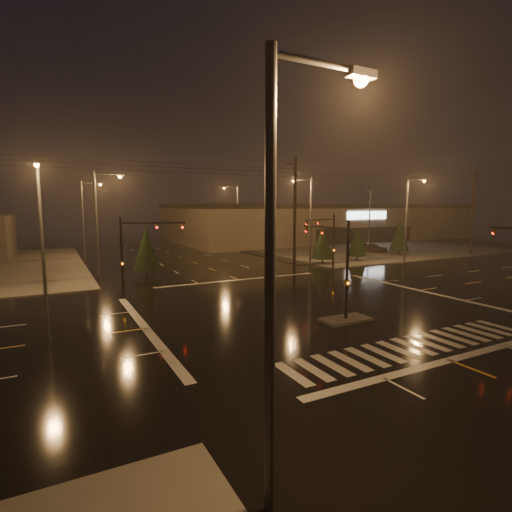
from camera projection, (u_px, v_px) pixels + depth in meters
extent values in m
plane|color=black|center=(307.00, 306.00, 27.47)|extent=(140.00, 140.00, 0.00)
cube|color=#4E4B45|center=(352.00, 246.00, 67.62)|extent=(36.00, 36.00, 0.12)
cube|color=#4E4B45|center=(346.00, 319.00, 23.94)|extent=(3.00, 1.60, 0.15)
cube|color=beige|center=(413.00, 346.00, 19.55)|extent=(15.00, 2.60, 0.01)
cube|color=beige|center=(449.00, 360.00, 17.79)|extent=(16.00, 0.50, 0.01)
cube|color=beige|center=(239.00, 280.00, 37.14)|extent=(16.00, 0.50, 0.01)
cube|color=black|center=(382.00, 246.00, 68.16)|extent=(50.00, 24.00, 0.08)
cube|color=#706250|center=(319.00, 222.00, 83.56)|extent=(60.00, 28.00, 7.00)
cube|color=black|center=(320.00, 206.00, 83.15)|extent=(60.20, 28.20, 0.80)
cube|color=white|center=(367.00, 215.00, 70.95)|extent=(9.00, 0.20, 1.40)
cube|color=black|center=(366.00, 235.00, 71.44)|extent=(22.00, 0.15, 2.80)
cylinder|color=black|center=(347.00, 271.00, 23.58)|extent=(0.18, 0.18, 6.00)
cylinder|color=black|center=(325.00, 227.00, 25.24)|extent=(0.12, 4.50, 0.12)
imported|color=#594707|center=(306.00, 227.00, 27.03)|extent=(0.16, 0.20, 1.00)
cube|color=#594707|center=(347.00, 283.00, 23.66)|extent=(0.25, 0.18, 0.35)
cylinder|color=black|center=(333.00, 243.00, 41.15)|extent=(0.18, 0.18, 6.00)
cylinder|color=black|center=(320.00, 220.00, 39.01)|extent=(4.74, 1.82, 0.12)
imported|color=#594707|center=(307.00, 221.00, 37.37)|extent=(0.24, 0.22, 1.00)
cube|color=#594707|center=(333.00, 250.00, 41.24)|extent=(0.25, 0.18, 0.35)
cylinder|color=black|center=(122.00, 255.00, 31.51)|extent=(0.18, 0.18, 6.00)
cylinder|color=black|center=(153.00, 223.00, 31.52)|extent=(4.74, 1.82, 0.12)
imported|color=#594707|center=(182.00, 223.00, 31.82)|extent=(0.24, 0.22, 1.00)
cube|color=#594707|center=(122.00, 264.00, 31.60)|extent=(0.25, 0.18, 0.35)
imported|color=#594707|center=(494.00, 228.00, 24.92)|extent=(0.22, 0.24, 1.00)
cylinder|color=#38383A|center=(270.00, 294.00, 8.37)|extent=(0.24, 0.24, 10.00)
cylinder|color=#38383A|center=(321.00, 63.00, 8.32)|extent=(2.40, 0.14, 0.14)
cube|color=#38383A|center=(361.00, 74.00, 8.84)|extent=(0.70, 0.30, 0.18)
sphere|color=orange|center=(361.00, 80.00, 8.85)|extent=(0.32, 0.32, 0.32)
cylinder|color=#38383A|center=(97.00, 226.00, 37.40)|extent=(0.24, 0.24, 10.00)
cylinder|color=#38383A|center=(108.00, 174.00, 37.35)|extent=(2.40, 0.14, 0.14)
cube|color=#38383A|center=(120.00, 175.00, 37.86)|extent=(0.70, 0.30, 0.18)
sphere|color=orange|center=(120.00, 176.00, 37.88)|extent=(0.32, 0.32, 0.32)
cylinder|color=#38383A|center=(83.00, 220.00, 51.47)|extent=(0.24, 0.24, 10.00)
cylinder|color=#38383A|center=(91.00, 183.00, 51.42)|extent=(2.40, 0.14, 0.14)
cube|color=#38383A|center=(100.00, 183.00, 51.93)|extent=(0.70, 0.30, 0.18)
sphere|color=orange|center=(100.00, 184.00, 51.95)|extent=(0.32, 0.32, 0.32)
cylinder|color=#38383A|center=(311.00, 222.00, 46.20)|extent=(0.24, 0.24, 10.00)
cylinder|color=#38383A|center=(303.00, 180.00, 45.05)|extent=(2.40, 0.14, 0.14)
cube|color=#38383A|center=(294.00, 180.00, 44.55)|extent=(0.70, 0.30, 0.18)
sphere|color=orange|center=(294.00, 181.00, 44.57)|extent=(0.32, 0.32, 0.32)
cylinder|color=#38383A|center=(238.00, 217.00, 63.79)|extent=(0.24, 0.24, 10.00)
cylinder|color=#38383A|center=(231.00, 187.00, 62.64)|extent=(2.40, 0.14, 0.14)
cube|color=#38383A|center=(224.00, 187.00, 62.14)|extent=(0.70, 0.30, 0.18)
sphere|color=orange|center=(224.00, 188.00, 62.16)|extent=(0.32, 0.32, 0.32)
cylinder|color=#38383A|center=(41.00, 231.00, 29.61)|extent=(0.24, 0.24, 10.00)
cylinder|color=#38383A|center=(37.00, 163.00, 27.96)|extent=(0.14, 2.40, 0.14)
cube|color=#38383A|center=(36.00, 163.00, 27.00)|extent=(0.30, 0.70, 0.18)
sphere|color=orange|center=(36.00, 165.00, 27.01)|extent=(0.32, 0.32, 0.32)
cylinder|color=#38383A|center=(406.00, 222.00, 47.06)|extent=(0.24, 0.24, 10.00)
cylinder|color=#38383A|center=(416.00, 180.00, 45.41)|extent=(0.14, 2.40, 0.14)
cube|color=#38383A|center=(424.00, 180.00, 44.45)|extent=(0.30, 0.70, 0.18)
sphere|color=orange|center=(424.00, 181.00, 44.46)|extent=(0.32, 0.32, 0.32)
cylinder|color=black|center=(295.00, 214.00, 42.71)|extent=(0.32, 0.32, 12.00)
cube|color=black|center=(295.00, 164.00, 42.06)|extent=(2.20, 0.12, 0.12)
cylinder|color=black|center=(473.00, 212.00, 56.48)|extent=(0.32, 0.32, 12.00)
cube|color=black|center=(475.00, 175.00, 55.83)|extent=(2.20, 0.12, 0.12)
cylinder|color=black|center=(322.00, 261.00, 47.00)|extent=(0.18, 0.18, 0.70)
cone|color=black|center=(323.00, 241.00, 46.71)|extent=(2.59, 2.59, 4.04)
cylinder|color=black|center=(357.00, 259.00, 49.46)|extent=(0.18, 0.18, 0.70)
cone|color=black|center=(357.00, 242.00, 49.19)|extent=(2.26, 2.26, 3.52)
cylinder|color=black|center=(399.00, 253.00, 55.29)|extent=(0.18, 0.18, 0.70)
cone|color=black|center=(400.00, 236.00, 54.99)|extent=(2.64, 2.64, 4.12)
cylinder|color=black|center=(147.00, 273.00, 38.65)|extent=(0.18, 0.18, 0.70)
cone|color=black|center=(146.00, 249.00, 38.35)|extent=(2.65, 2.65, 4.13)
imported|color=black|center=(372.00, 248.00, 58.66)|extent=(3.76, 4.75, 1.52)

